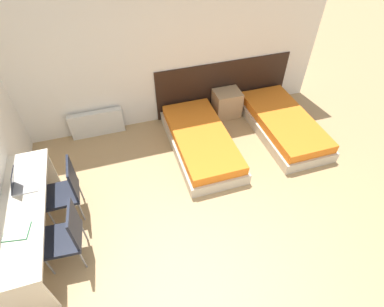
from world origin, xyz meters
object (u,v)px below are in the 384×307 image
(laptop, at_px, (21,184))
(chair_near_notebook, at_px, (67,235))
(nightstand, at_px, (227,104))
(chair_near_laptop, at_px, (66,189))
(bed_near_door, at_px, (283,124))
(bed_near_window, at_px, (201,141))

(laptop, bearing_deg, chair_near_notebook, -55.99)
(chair_near_notebook, bearing_deg, nightstand, 41.46)
(nightstand, xyz_separation_m, laptop, (-3.41, -1.54, 0.54))
(chair_near_notebook, bearing_deg, chair_near_laptop, 94.64)
(nightstand, relative_size, chair_near_laptop, 0.57)
(bed_near_door, bearing_deg, chair_near_laptop, -169.48)
(nightstand, relative_size, chair_near_notebook, 0.57)
(bed_near_window, relative_size, chair_near_laptop, 2.16)
(bed_near_window, height_order, nightstand, nightstand)
(bed_near_window, distance_m, nightstand, 1.14)
(bed_near_window, xyz_separation_m, laptop, (-2.61, -0.74, 0.63))
(bed_near_door, bearing_deg, nightstand, 134.96)
(bed_near_door, height_order, nightstand, nightstand)
(bed_near_door, relative_size, chair_near_notebook, 2.16)
(chair_near_laptop, height_order, chair_near_notebook, same)
(nightstand, bearing_deg, chair_near_notebook, -143.20)
(bed_near_door, bearing_deg, chair_near_notebook, -159.37)
(nightstand, height_order, chair_near_laptop, chair_near_laptop)
(bed_near_window, xyz_separation_m, chair_near_laptop, (-2.17, -0.70, 0.32))
(chair_near_laptop, distance_m, chair_near_notebook, 0.72)
(bed_near_door, height_order, laptop, laptop)
(chair_near_notebook, bearing_deg, laptop, 127.64)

